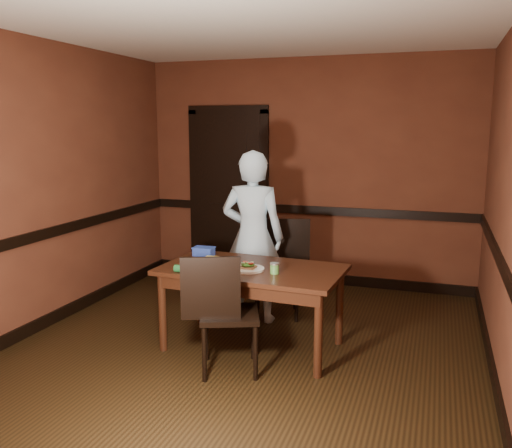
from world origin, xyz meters
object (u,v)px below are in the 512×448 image
Objects in this scene: chair_near at (230,312)px; cheese_saucer at (212,260)px; person at (253,237)px; sauce_jar at (275,268)px; sandwich_plate at (248,268)px; food_tub at (204,251)px; dining_table at (252,308)px; chair_far at (277,269)px.

chair_near is 6.41× the size of cheese_saucer.
sauce_jar is (0.46, -0.78, -0.08)m from person.
sandwich_plate reaches higher than cheese_saucer.
person is 6.09× the size of sandwich_plate.
food_tub is at bearing 154.35° from sauce_jar.
sandwich_plate is at bearing 100.87° from person.
chair_near is 10.72× the size of sauce_jar.
chair_near is 4.99× the size of food_tub.
chair_near reaches higher than sauce_jar.
person reaches higher than dining_table.
chair_far is at bearing 47.65° from food_tub.
cheese_saucer is at bearing 163.25° from sauce_jar.
chair_far is 10.85× the size of sauce_jar.
chair_near is at bearing -92.24° from sandwich_plate.
sandwich_plate is at bearing -21.97° from cheese_saucer.
dining_table is at bearing 86.29° from sandwich_plate.
sauce_jar is at bearing 115.26° from person.
chair_far is 3.51× the size of sandwich_plate.
sauce_jar is at bearing -26.13° from food_tub.
dining_table is at bearing 151.80° from sauce_jar.
chair_far is at bearing 91.63° from sandwich_plate.
person is at bearing -101.75° from chair_near.
cheese_saucer is (-0.38, 0.55, 0.26)m from chair_near.
food_tub reaches higher than sandwich_plate.
food_tub is (-0.53, -0.59, 0.27)m from chair_far.
chair_near is (0.01, -1.33, -0.01)m from chair_far.
person reaches higher than chair_far.
chair_near is at bearing -106.33° from chair_far.
dining_table is 17.14× the size of sauce_jar.
sandwich_plate is (0.02, 0.39, 0.26)m from chair_near.
sandwich_plate is at bearing -113.93° from chair_near.
chair_far is 5.05× the size of food_tub.
food_tub is (-0.16, 0.19, 0.02)m from cheese_saucer.
chair_near is 0.72m from cheese_saucer.
dining_table is 1.60× the size of chair_near.
person reaches higher than chair_near.
person reaches higher than sauce_jar.
food_tub reaches higher than dining_table.
sauce_jar is (0.24, -0.13, 0.40)m from dining_table.
dining_table is at bearing -114.22° from chair_near.
chair_far reaches higher than dining_table.
sauce_jar is 0.47× the size of food_tub.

